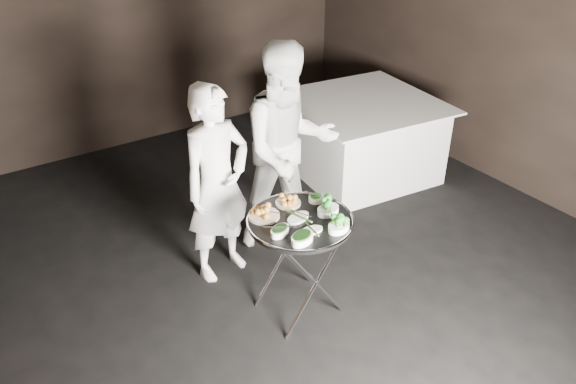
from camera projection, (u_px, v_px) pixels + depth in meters
floor at (285, 314)px, 4.24m from camera, size 6.00×7.00×0.05m
wall_back at (101, 16)px, 5.97m from camera, size 6.00×0.05×3.00m
wall_right at (571, 49)px, 4.92m from camera, size 0.05×7.00×3.00m
tray_stand at (300, 262)px, 4.03m from camera, size 0.54×0.45×0.79m
serving_tray at (300, 221)px, 3.85m from camera, size 0.74×0.74×0.04m
potato_plate_a at (264, 213)px, 3.86m from camera, size 0.22×0.22×0.08m
potato_plate_b at (288, 201)px, 4.01m from camera, size 0.18×0.18×0.07m
greens_bowl at (316, 198)px, 4.05m from camera, size 0.11×0.11×0.06m
asparagus_plate_a at (298, 217)px, 3.85m from camera, size 0.21×0.15×0.04m
asparagus_plate_b at (312, 230)px, 3.72m from camera, size 0.17×0.11×0.03m
spinach_bowl_a at (280, 230)px, 3.69m from camera, size 0.18×0.15×0.06m
spinach_bowl_b at (302, 237)px, 3.61m from camera, size 0.21×0.17×0.08m
broccoli_bowl_a at (328, 209)px, 3.91m from camera, size 0.20×0.16×0.07m
broccoli_bowl_b at (339, 226)px, 3.73m from camera, size 0.19×0.16×0.07m
serving_utensils at (297, 208)px, 3.88m from camera, size 0.58×0.44×0.01m
waiter_left at (217, 185)px, 4.26m from camera, size 0.64×0.48×1.60m
waiter_right at (289, 148)px, 4.62m from camera, size 0.99×0.85×1.77m
dining_table at (361, 138)px, 5.91m from camera, size 1.43×1.43×0.82m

